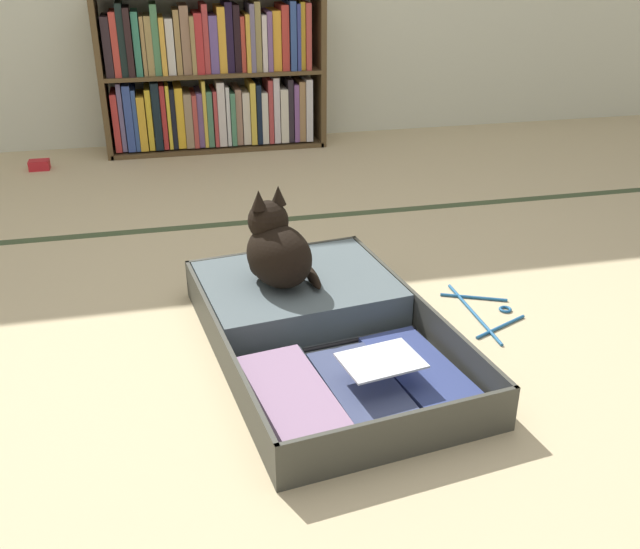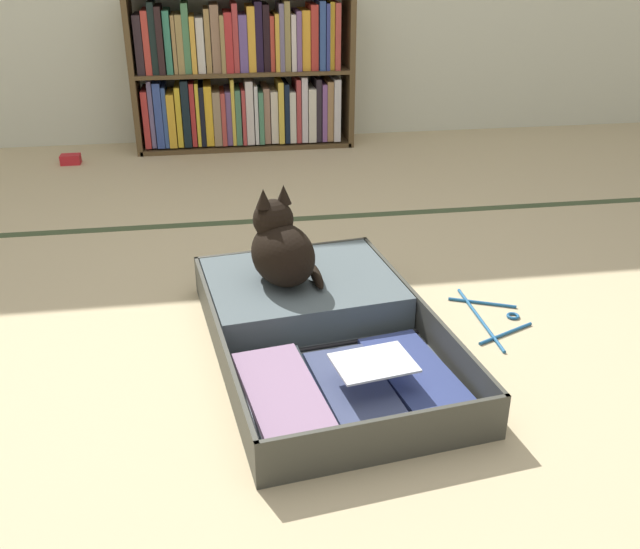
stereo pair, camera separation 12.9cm
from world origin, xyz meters
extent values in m
plane|color=#C9B589|center=(0.00, 0.00, 0.00)|extent=(10.00, 10.00, 0.00)
cube|color=#3E4D2F|center=(0.00, 1.04, 0.00)|extent=(4.80, 0.05, 0.00)
cube|color=brown|center=(-0.60, 2.24, 0.42)|extent=(0.03, 0.28, 0.84)
cube|color=brown|center=(0.58, 2.24, 0.42)|extent=(0.03, 0.28, 0.84)
cube|color=brown|center=(-0.01, 2.24, 0.01)|extent=(1.17, 0.28, 0.02)
cube|color=brown|center=(-0.01, 2.24, 0.42)|extent=(1.14, 0.28, 0.02)
cube|color=#C03230|center=(-0.55, 2.24, 0.19)|extent=(0.03, 0.24, 0.31)
cube|color=slate|center=(-0.52, 2.25, 0.21)|extent=(0.02, 0.24, 0.36)
cube|color=#324A94|center=(-0.48, 2.24, 0.21)|extent=(0.04, 0.24, 0.35)
cube|color=#334F90|center=(-0.45, 2.24, 0.20)|extent=(0.02, 0.24, 0.32)
cube|color=gold|center=(-0.41, 2.23, 0.18)|extent=(0.04, 0.24, 0.29)
cube|color=gold|center=(-0.37, 2.24, 0.20)|extent=(0.03, 0.24, 0.32)
cube|color=black|center=(-0.33, 2.24, 0.21)|extent=(0.04, 0.24, 0.36)
cube|color=#B62B2B|center=(-0.30, 2.24, 0.20)|extent=(0.03, 0.24, 0.34)
cube|color=yellow|center=(-0.27, 2.24, 0.20)|extent=(0.02, 0.24, 0.34)
cube|color=black|center=(-0.25, 2.24, 0.19)|extent=(0.02, 0.24, 0.32)
cube|color=yellow|center=(-0.21, 2.24, 0.20)|extent=(0.04, 0.24, 0.32)
cube|color=#977F5F|center=(-0.17, 2.24, 0.18)|extent=(0.04, 0.24, 0.29)
cube|color=#B6413B|center=(-0.13, 2.23, 0.18)|extent=(0.02, 0.24, 0.29)
cube|color=slate|center=(-0.10, 2.24, 0.18)|extent=(0.03, 0.24, 0.29)
cube|color=gold|center=(-0.08, 2.24, 0.21)|extent=(0.02, 0.24, 0.36)
cube|color=#457A59|center=(-0.05, 2.24, 0.18)|extent=(0.03, 0.24, 0.30)
cube|color=#B63D3E|center=(-0.02, 2.23, 0.18)|extent=(0.02, 0.24, 0.30)
cube|color=silver|center=(0.01, 2.23, 0.21)|extent=(0.04, 0.24, 0.35)
cube|color=silver|center=(0.05, 2.24, 0.19)|extent=(0.02, 0.24, 0.32)
cube|color=#47825F|center=(0.07, 2.23, 0.18)|extent=(0.03, 0.24, 0.29)
cube|color=#9E755E|center=(0.11, 2.24, 0.19)|extent=(0.03, 0.24, 0.30)
cube|color=beige|center=(0.15, 2.24, 0.18)|extent=(0.04, 0.24, 0.29)
cube|color=gold|center=(0.19, 2.23, 0.20)|extent=(0.03, 0.24, 0.34)
cube|color=black|center=(0.22, 2.23, 0.20)|extent=(0.03, 0.24, 0.32)
cube|color=silver|center=(0.25, 2.24, 0.17)|extent=(0.03, 0.24, 0.28)
cube|color=#B03C3D|center=(0.28, 2.23, 0.21)|extent=(0.02, 0.24, 0.35)
cube|color=silver|center=(0.32, 2.23, 0.21)|extent=(0.03, 0.24, 0.36)
cube|color=beige|center=(0.36, 2.23, 0.18)|extent=(0.04, 0.24, 0.29)
cube|color=#272028|center=(0.40, 2.24, 0.21)|extent=(0.03, 0.24, 0.35)
cube|color=#7E4F91|center=(0.43, 2.24, 0.19)|extent=(0.03, 0.24, 0.32)
cube|color=#9E774D|center=(0.46, 2.24, 0.20)|extent=(0.03, 0.24, 0.33)
cube|color=silver|center=(0.50, 2.23, 0.21)|extent=(0.04, 0.24, 0.34)
cube|color=#2A1E23|center=(-0.54, 2.24, 0.58)|extent=(0.04, 0.24, 0.30)
cube|color=#C13B31|center=(-0.50, 2.24, 0.59)|extent=(0.03, 0.24, 0.32)
cube|color=black|center=(-0.47, 2.24, 0.61)|extent=(0.03, 0.24, 0.36)
cube|color=black|center=(-0.44, 2.23, 0.60)|extent=(0.03, 0.24, 0.34)
cube|color=#358264|center=(-0.40, 2.24, 0.59)|extent=(0.03, 0.24, 0.32)
cube|color=#A5804A|center=(-0.37, 2.25, 0.57)|extent=(0.02, 0.24, 0.29)
cube|color=#A1864C|center=(-0.34, 2.25, 0.57)|extent=(0.03, 0.24, 0.30)
cube|color=#498055|center=(-0.30, 2.25, 0.60)|extent=(0.03, 0.24, 0.35)
cube|color=gold|center=(-0.27, 2.24, 0.57)|extent=(0.03, 0.24, 0.29)
cube|color=silver|center=(-0.23, 2.25, 0.57)|extent=(0.04, 0.24, 0.28)
cube|color=#A4814A|center=(-0.19, 2.25, 0.59)|extent=(0.03, 0.24, 0.32)
cube|color=#947055|center=(-0.15, 2.25, 0.60)|extent=(0.04, 0.24, 0.34)
cube|color=#9C804B|center=(-0.11, 2.23, 0.57)|extent=(0.02, 0.24, 0.29)
cube|color=red|center=(-0.08, 2.23, 0.58)|extent=(0.04, 0.24, 0.30)
cube|color=#B33A3B|center=(-0.05, 2.24, 0.60)|extent=(0.03, 0.24, 0.35)
cube|color=#674F91|center=(-0.01, 2.24, 0.57)|extent=(0.04, 0.24, 0.29)
cube|color=gold|center=(0.04, 2.25, 0.59)|extent=(0.04, 0.24, 0.33)
cube|color=black|center=(0.08, 2.25, 0.60)|extent=(0.04, 0.24, 0.35)
cube|color=black|center=(0.12, 2.25, 0.60)|extent=(0.03, 0.24, 0.34)
cube|color=#C14033|center=(0.15, 2.25, 0.57)|extent=(0.02, 0.24, 0.28)
cube|color=gold|center=(0.17, 2.23, 0.57)|extent=(0.02, 0.24, 0.29)
cube|color=slate|center=(0.20, 2.23, 0.60)|extent=(0.02, 0.24, 0.34)
cube|color=#98864E|center=(0.23, 2.24, 0.60)|extent=(0.03, 0.24, 0.36)
cube|color=silver|center=(0.26, 2.24, 0.57)|extent=(0.03, 0.24, 0.29)
cube|color=slate|center=(0.29, 2.23, 0.58)|extent=(0.03, 0.24, 0.31)
cube|color=gold|center=(0.33, 2.25, 0.58)|extent=(0.04, 0.24, 0.31)
cube|color=#BB362E|center=(0.37, 2.24, 0.59)|extent=(0.04, 0.24, 0.34)
cube|color=#2F4B8C|center=(0.42, 2.23, 0.60)|extent=(0.03, 0.24, 0.35)
cube|color=navy|center=(0.45, 2.23, 0.60)|extent=(0.02, 0.24, 0.34)
cube|color=gold|center=(0.47, 2.25, 0.60)|extent=(0.03, 0.24, 0.35)
cube|color=#B5423B|center=(0.50, 2.23, 0.60)|extent=(0.03, 0.24, 0.34)
cube|color=#3E3E36|center=(0.11, -0.27, 0.01)|extent=(0.67, 0.57, 0.01)
cube|color=#3E3E36|center=(0.15, -0.51, 0.06)|extent=(0.60, 0.09, 0.13)
cube|color=#3E3E36|center=(-0.18, -0.31, 0.06)|extent=(0.08, 0.49, 0.13)
cube|color=#3E3E36|center=(0.41, -0.23, 0.06)|extent=(0.08, 0.49, 0.13)
cube|color=#4D5355|center=(0.11, -0.27, 0.02)|extent=(0.64, 0.55, 0.01)
cube|color=#3E3E36|center=(0.05, 0.22, 0.01)|extent=(0.67, 0.57, 0.01)
cube|color=#3E3E36|center=(0.02, 0.46, 0.06)|extent=(0.60, 0.09, 0.13)
cube|color=#3E3E36|center=(-0.25, 0.18, 0.06)|extent=(0.08, 0.49, 0.13)
cube|color=#3E3E36|center=(0.34, 0.26, 0.06)|extent=(0.08, 0.49, 0.13)
cube|color=#4D5355|center=(0.05, 0.22, 0.02)|extent=(0.64, 0.55, 0.01)
cylinder|color=black|center=(0.08, -0.03, 0.02)|extent=(0.58, 0.09, 0.02)
cube|color=silver|center=(-0.08, -0.29, 0.03)|extent=(0.21, 0.42, 0.02)
cube|color=#1E2428|center=(-0.07, -0.30, 0.05)|extent=(0.22, 0.44, 0.02)
cube|color=gray|center=(-0.07, -0.30, 0.07)|extent=(0.23, 0.40, 0.02)
cube|color=#354B71|center=(0.12, -0.27, 0.03)|extent=(0.23, 0.44, 0.01)
cube|color=#3D4669|center=(0.12, -0.27, 0.04)|extent=(0.22, 0.39, 0.02)
cube|color=#2F1E34|center=(0.30, -0.25, 0.03)|extent=(0.23, 0.42, 0.01)
cube|color=navy|center=(0.30, -0.24, 0.04)|extent=(0.25, 0.45, 0.02)
cube|color=white|center=(0.17, -0.28, 0.12)|extent=(0.22, 0.18, 0.01)
cube|color=#536064|center=(0.05, 0.22, 0.07)|extent=(0.63, 0.54, 0.11)
cylinder|color=black|center=(-0.15, 0.43, 0.06)|extent=(0.02, 0.02, 0.11)
cylinder|color=black|center=(0.18, 0.47, 0.06)|extent=(0.02, 0.02, 0.11)
cube|color=white|center=(0.35, -0.48, 0.10)|extent=(0.04, 0.01, 0.02)
cube|color=white|center=(0.03, -0.52, 0.02)|extent=(0.03, 0.01, 0.02)
cube|color=#298843|center=(0.29, -0.48, 0.09)|extent=(0.04, 0.01, 0.03)
ellipsoid|color=black|center=(-0.01, 0.19, 0.22)|extent=(0.26, 0.29, 0.19)
ellipsoid|color=black|center=(-0.04, 0.25, 0.18)|extent=(0.15, 0.13, 0.11)
sphere|color=black|center=(-0.03, 0.24, 0.32)|extent=(0.12, 0.12, 0.12)
cone|color=black|center=(0.00, 0.25, 0.39)|extent=(0.05, 0.05, 0.06)
cone|color=black|center=(-0.06, 0.22, 0.39)|extent=(0.05, 0.05, 0.06)
sphere|color=#DDC44C|center=(-0.03, 0.29, 0.33)|extent=(0.02, 0.02, 0.02)
sphere|color=#DDC44C|center=(-0.08, 0.27, 0.33)|extent=(0.02, 0.02, 0.02)
ellipsoid|color=black|center=(0.09, 0.19, 0.14)|extent=(0.04, 0.18, 0.03)
cylinder|color=#205C92|center=(0.59, 0.09, 0.01)|extent=(0.01, 0.40, 0.01)
cylinder|color=#205C92|center=(0.64, 0.19, 0.01)|extent=(0.20, 0.10, 0.01)
cylinder|color=#205C92|center=(0.64, -0.01, 0.01)|extent=(0.20, 0.10, 0.01)
torus|color=#205C92|center=(0.70, 0.09, 0.01)|extent=(0.04, 0.04, 0.01)
cube|color=red|center=(-0.95, 2.02, 0.03)|extent=(0.10, 0.07, 0.05)
camera|label=1|loc=(-0.32, -1.71, 1.09)|focal=39.41mm
camera|label=2|loc=(-0.20, -1.73, 1.09)|focal=39.41mm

